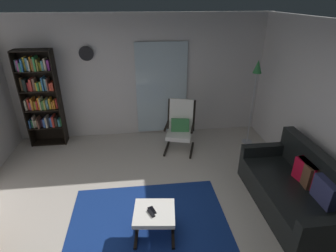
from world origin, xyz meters
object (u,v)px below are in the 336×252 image
Objects in this scene: bookshelf_near_tv at (41,96)px; floor_lamp_by_shelf at (256,80)px; wall_clock at (86,53)px; ottoman at (154,216)px; cell_phone at (152,210)px; leather_sofa at (296,190)px; tv_remote at (151,213)px; lounge_armchair at (180,124)px.

floor_lamp_by_shelf is at bearing -6.79° from bookshelf_near_tv.
ottoman is at bearing -69.69° from wall_clock.
cell_phone is (-0.03, 0.01, 0.08)m from ottoman.
bookshelf_near_tv reaches higher than cell_phone.
leather_sofa is 1.04× the size of floor_lamp_by_shelf.
lounge_armchair is at bearing 46.26° from tv_remote.
leather_sofa is 2.29m from floor_lamp_by_shelf.
lounge_armchair is 2.35m from ottoman.
floor_lamp_by_shelf is (2.23, 2.32, 0.97)m from tv_remote.
bookshelf_near_tv is 1.11× the size of floor_lamp_by_shelf.
tv_remote is 3.49m from wall_clock.
bookshelf_near_tv reaches higher than ottoman.
leather_sofa is 12.83× the size of tv_remote.
lounge_armchair is at bearing 72.69° from ottoman.
lounge_armchair reaches higher than ottoman.
floor_lamp_by_shelf is (1.49, 0.05, 0.86)m from lounge_armchair.
floor_lamp_by_shelf is (0.09, 2.01, 1.08)m from leather_sofa.
bookshelf_near_tv is at bearing 173.21° from floor_lamp_by_shelf.
lounge_armchair is 2.34m from cell_phone.
cell_phone is at bearing 151.40° from ottoman.
cell_phone is 0.48× the size of wall_clock.
cell_phone is at bearing -173.03° from leather_sofa.
cell_phone is (-2.12, -0.26, 0.10)m from leather_sofa.
wall_clock reaches higher than floor_lamp_by_shelf.
wall_clock reaches higher than bookshelf_near_tv.
tv_remote reaches higher than ottoman.
ottoman is 4.09× the size of cell_phone.
wall_clock is at bearing 168.29° from floor_lamp_by_shelf.
floor_lamp_by_shelf is (4.25, -0.51, 0.34)m from bookshelf_near_tv.
floor_lamp_by_shelf is at bearing -11.71° from wall_clock.
bookshelf_near_tv is 3.47× the size of ottoman.
lounge_armchair is at bearing 52.85° from cell_phone.
ottoman is (-0.70, -2.23, -0.19)m from lounge_armchair.
leather_sofa is at bearing 7.46° from ottoman.
leather_sofa is at bearing -17.47° from tv_remote.
cell_phone reaches higher than ottoman.
leather_sofa is 2.12m from ottoman.
floor_lamp_by_shelf is 3.39m from wall_clock.
ottoman is (2.06, -2.79, -0.72)m from bookshelf_near_tv.
wall_clock is at bearing 157.74° from lounge_armchair.
bookshelf_near_tv is at bearing 99.83° from tv_remote.
leather_sofa reaches higher than cell_phone.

